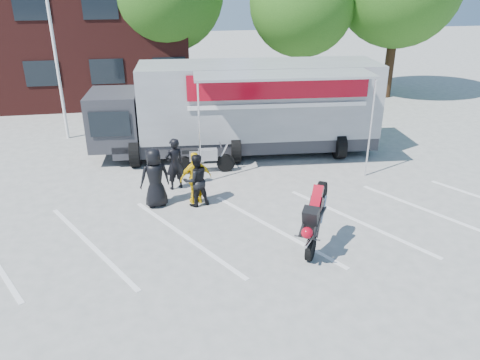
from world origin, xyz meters
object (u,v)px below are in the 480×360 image
object	(u,v)px
spectator_leather_b	(175,164)
spectator_leather_c	(196,180)
spectator_leather_a	(155,178)
parked_motorcycle	(205,172)
tree_mid	(302,4)
stunt_bike_rider	(316,247)
transporter_truck	(245,152)
flagpole	(56,11)
spectator_hivis	(196,178)

from	to	relation	value
spectator_leather_b	spectator_leather_c	xyz separation A→B (m)	(0.55, -1.30, -0.04)
spectator_leather_a	spectator_leather_b	world-z (taller)	spectator_leather_a
parked_motorcycle	spectator_leather_b	world-z (taller)	spectator_leather_b
tree_mid	spectator_leather_b	world-z (taller)	tree_mid
spectator_leather_c	stunt_bike_rider	bearing A→B (deg)	117.76
transporter_truck	spectator_leather_a	world-z (taller)	spectator_leather_a
flagpole	stunt_bike_rider	world-z (taller)	flagpole
spectator_leather_b	transporter_truck	bearing A→B (deg)	-157.15
transporter_truck	stunt_bike_rider	world-z (taller)	transporter_truck
tree_mid	parked_motorcycle	distance (m)	12.58
spectator_leather_b	tree_mid	bearing A→B (deg)	-146.79
spectator_leather_a	transporter_truck	bearing A→B (deg)	-143.70
parked_motorcycle	flagpole	bearing A→B (deg)	48.50
spectator_hivis	transporter_truck	bearing A→B (deg)	-128.28
transporter_truck	spectator_leather_c	bearing A→B (deg)	-114.55
spectator_leather_b	spectator_leather_a	bearing A→B (deg)	38.31
parked_motorcycle	spectator_leather_b	distance (m)	1.78
transporter_truck	spectator_leather_c	world-z (taller)	transporter_truck
spectator_leather_b	parked_motorcycle	bearing A→B (deg)	-156.21
tree_mid	spectator_leather_c	distance (m)	14.54
transporter_truck	parked_motorcycle	world-z (taller)	transporter_truck
spectator_leather_a	spectator_hivis	xyz separation A→B (m)	(1.19, -0.03, -0.09)
spectator_hivis	flagpole	bearing A→B (deg)	-66.63
spectator_hivis	tree_mid	bearing A→B (deg)	-128.44
tree_mid	spectator_leather_c	world-z (taller)	tree_mid
transporter_truck	spectator_leather_b	xyz separation A→B (m)	(-2.82, -2.90, 0.84)
transporter_truck	parked_motorcycle	size ratio (longest dim) A/B	5.07
spectator_leather_a	tree_mid	bearing A→B (deg)	-136.61
transporter_truck	parked_motorcycle	bearing A→B (deg)	-130.96
spectator_leather_a	spectator_leather_b	bearing A→B (deg)	-131.96
flagpole	tree_mid	xyz separation A→B (m)	(11.24, 5.00, -0.11)
transporter_truck	spectator_leather_a	distance (m)	5.38
parked_motorcycle	spectator_leather_a	size ratio (longest dim) A/B	1.17
transporter_truck	parked_motorcycle	xyz separation A→B (m)	(-1.75, -1.76, 0.00)
spectator_leather_a	flagpole	bearing A→B (deg)	-77.88
transporter_truck	spectator_hivis	distance (m)	4.72
tree_mid	parked_motorcycle	world-z (taller)	tree_mid
parked_motorcycle	spectator_leather_a	distance (m)	2.97
stunt_bike_rider	spectator_leather_a	world-z (taller)	spectator_leather_a
tree_mid	spectator_leather_b	distance (m)	13.73
flagpole	transporter_truck	distance (m)	8.97
tree_mid	parked_motorcycle	bearing A→B (deg)	-122.51
transporter_truck	spectator_leather_b	size ratio (longest dim) A/B	6.33
tree_mid	spectator_leather_a	size ratio (longest dim) A/B	4.27
parked_motorcycle	spectator_leather_c	size ratio (longest dim) A/B	1.32
parked_motorcycle	tree_mid	bearing A→B (deg)	-30.61
tree_mid	spectator_leather_b	bearing A→B (deg)	-123.78
spectator_leather_b	flagpole	bearing A→B (deg)	-79.13
tree_mid	transporter_truck	xyz separation A→B (m)	(-4.47, -7.99, -4.94)
tree_mid	spectator_leather_c	bearing A→B (deg)	-118.91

